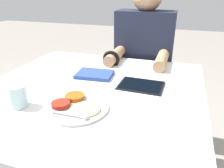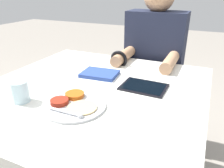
# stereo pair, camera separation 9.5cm
# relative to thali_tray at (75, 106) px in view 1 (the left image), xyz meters

# --- Properties ---
(dining_table) EXTENTS (1.05, 1.05, 0.71)m
(dining_table) POSITION_rel_thali_tray_xyz_m (-0.02, 0.19, -0.37)
(dining_table) COLOR silver
(dining_table) RESTS_ON ground_plane
(thali_tray) EXTENTS (0.26, 0.26, 0.03)m
(thali_tray) POSITION_rel_thali_tray_xyz_m (0.00, 0.00, 0.00)
(thali_tray) COLOR #B7BABF
(thali_tray) RESTS_ON dining_table
(red_notebook) EXTENTS (0.20, 0.16, 0.02)m
(red_notebook) POSITION_rel_thali_tray_xyz_m (-0.06, 0.34, -0.00)
(red_notebook) COLOR silver
(red_notebook) RESTS_ON dining_table
(tablet_device) EXTENTS (0.22, 0.17, 0.01)m
(tablet_device) POSITION_rel_thali_tray_xyz_m (0.21, 0.29, -0.00)
(tablet_device) COLOR black
(tablet_device) RESTS_ON dining_table
(person_diner) EXTENTS (0.40, 0.48, 1.20)m
(person_diner) POSITION_rel_thali_tray_xyz_m (0.12, 0.86, -0.16)
(person_diner) COLOR black
(person_diner) RESTS_ON ground_plane
(drinking_glass) EXTENTS (0.07, 0.07, 0.09)m
(drinking_glass) POSITION_rel_thali_tray_xyz_m (-0.22, -0.06, 0.04)
(drinking_glass) COLOR silver
(drinking_glass) RESTS_ON dining_table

